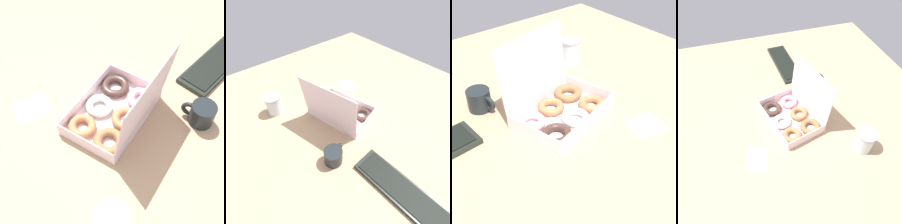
# 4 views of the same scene
# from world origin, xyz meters

# --- Properties ---
(ground_plane) EXTENTS (1.80, 1.80, 0.02)m
(ground_plane) POSITION_xyz_m (0.00, 0.00, -0.01)
(ground_plane) COLOR tan
(donut_box) EXTENTS (0.39, 0.33, 0.28)m
(donut_box) POSITION_xyz_m (0.02, 0.04, 0.04)
(donut_box) COLOR white
(donut_box) RESTS_ON ground_plane
(keyboard) EXTENTS (0.42, 0.15, 0.02)m
(keyboard) POSITION_xyz_m (-0.48, 0.14, 0.01)
(keyboard) COLOR black
(keyboard) RESTS_ON ground_plane
(coffee_mug) EXTENTS (0.09, 0.12, 0.08)m
(coffee_mug) POSITION_xyz_m (-0.18, 0.26, 0.04)
(coffee_mug) COLOR black
(coffee_mug) RESTS_ON ground_plane
(glass_jar) EXTENTS (0.09, 0.09, 0.12)m
(glass_jar) POSITION_xyz_m (0.30, 0.32, 0.06)
(glass_jar) COLOR silver
(glass_jar) RESTS_ON ground_plane
(paper_napkin) EXTENTS (0.14, 0.13, 0.00)m
(paper_napkin) POSITION_xyz_m (0.21, -0.20, 0.00)
(paper_napkin) COLOR white
(paper_napkin) RESTS_ON ground_plane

